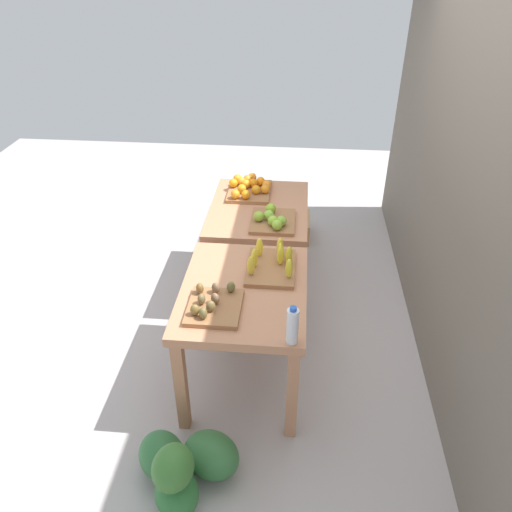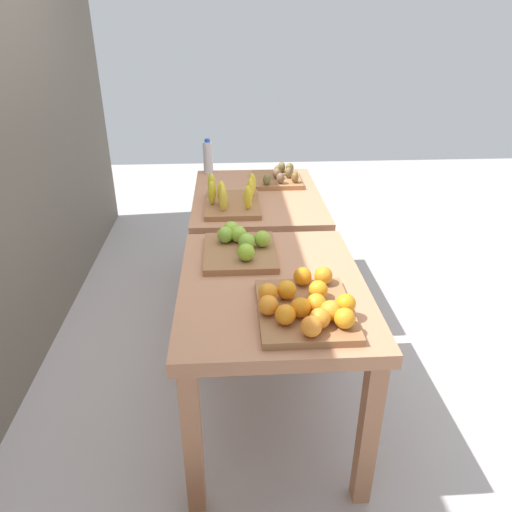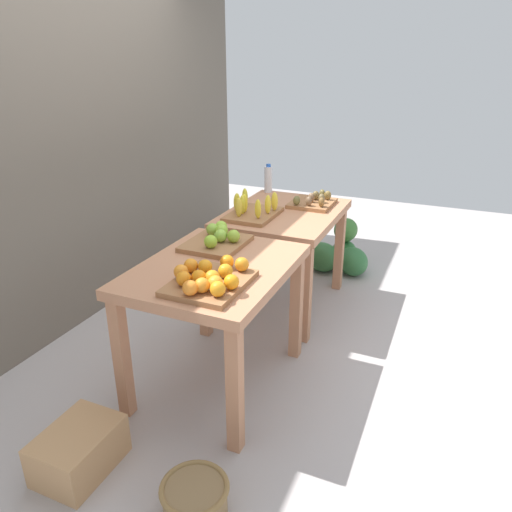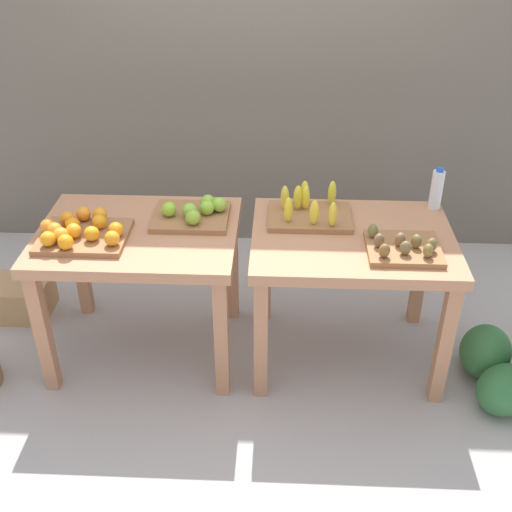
% 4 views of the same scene
% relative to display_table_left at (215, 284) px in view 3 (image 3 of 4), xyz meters
% --- Properties ---
extents(ground_plane, '(8.00, 8.00, 0.00)m').
position_rel_display_table_left_xyz_m(ground_plane, '(0.56, 0.00, -0.67)').
color(ground_plane, '#B4ABA9').
extents(back_wall, '(4.40, 0.12, 3.00)m').
position_rel_display_table_left_xyz_m(back_wall, '(0.56, 1.35, 0.83)').
color(back_wall, '#6A6054').
rests_on(back_wall, ground_plane).
extents(display_table_left, '(1.04, 0.80, 0.79)m').
position_rel_display_table_left_xyz_m(display_table_left, '(0.00, 0.00, 0.00)').
color(display_table_left, tan).
rests_on(display_table_left, ground_plane).
extents(display_table_right, '(1.04, 0.80, 0.79)m').
position_rel_display_table_left_xyz_m(display_table_right, '(1.12, 0.00, 0.00)').
color(display_table_right, tan).
rests_on(display_table_right, ground_plane).
extents(orange_bin, '(0.46, 0.39, 0.11)m').
position_rel_display_table_left_xyz_m(orange_bin, '(-0.26, -0.11, 0.16)').
color(orange_bin, '#9A663F').
rests_on(orange_bin, display_table_left).
extents(apple_bin, '(0.40, 0.34, 0.11)m').
position_rel_display_table_left_xyz_m(apple_bin, '(0.28, 0.13, 0.16)').
color(apple_bin, '#9A663F').
rests_on(apple_bin, display_table_left).
extents(banana_crate, '(0.44, 0.32, 0.17)m').
position_rel_display_table_left_xyz_m(banana_crate, '(0.90, 0.16, 0.16)').
color(banana_crate, '#9A663F').
rests_on(banana_crate, display_table_right).
extents(kiwi_bin, '(0.36, 0.32, 0.10)m').
position_rel_display_table_left_xyz_m(kiwi_bin, '(1.35, -0.16, 0.15)').
color(kiwi_bin, '#9A663F').
rests_on(kiwi_bin, display_table_right).
extents(water_bottle, '(0.07, 0.07, 0.24)m').
position_rel_display_table_left_xyz_m(water_bottle, '(1.59, 0.32, 0.23)').
color(water_bottle, silver).
rests_on(water_bottle, display_table_right).
extents(watermelon_pile, '(0.61, 0.70, 0.46)m').
position_rel_display_table_left_xyz_m(watermelon_pile, '(1.98, -0.25, -0.50)').
color(watermelon_pile, '#2D6F34').
rests_on(watermelon_pile, ground_plane).
extents(wicker_basket, '(0.30, 0.30, 0.17)m').
position_rel_display_table_left_xyz_m(wicker_basket, '(-0.89, -0.35, -0.58)').
color(wicker_basket, olive).
rests_on(wicker_basket, ground_plane).
extents(cardboard_produce_box, '(0.40, 0.30, 0.22)m').
position_rel_display_table_left_xyz_m(cardboard_produce_box, '(-0.88, 0.30, -0.56)').
color(cardboard_produce_box, tan).
rests_on(cardboard_produce_box, ground_plane).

